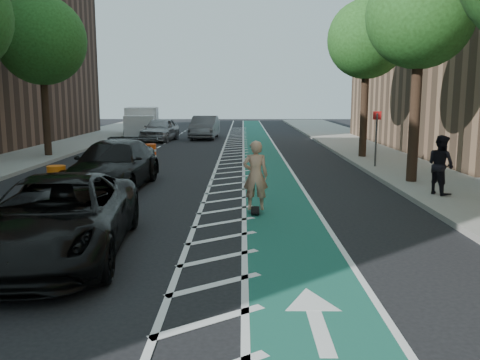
{
  "coord_description": "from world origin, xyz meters",
  "views": [
    {
      "loc": [
        1.96,
        -9.44,
        3.11
      ],
      "look_at": [
        1.9,
        2.68,
        1.1
      ],
      "focal_mm": 38.0,
      "sensor_mm": 36.0,
      "label": 1
    }
  ],
  "objects_px": {
    "skateboarder": "(255,175)",
    "suv_far": "(114,165)",
    "suv_near": "(57,217)",
    "barrel_a": "(57,182)"
  },
  "relations": [
    {
      "from": "skateboarder",
      "to": "barrel_a",
      "type": "bearing_deg",
      "value": -17.55
    },
    {
      "from": "skateboarder",
      "to": "barrel_a",
      "type": "distance_m",
      "value": 6.5
    },
    {
      "from": "skateboarder",
      "to": "suv_near",
      "type": "distance_m",
      "value": 5.42
    },
    {
      "from": "suv_near",
      "to": "barrel_a",
      "type": "bearing_deg",
      "value": 104.96
    },
    {
      "from": "skateboarder",
      "to": "suv_far",
      "type": "relative_size",
      "value": 0.33
    },
    {
      "from": "barrel_a",
      "to": "suv_far",
      "type": "bearing_deg",
      "value": 46.58
    },
    {
      "from": "suv_far",
      "to": "skateboarder",
      "type": "bearing_deg",
      "value": -34.99
    },
    {
      "from": "suv_near",
      "to": "suv_far",
      "type": "xyz_separation_m",
      "value": [
        -0.75,
        7.36,
        0.02
      ]
    },
    {
      "from": "skateboarder",
      "to": "suv_far",
      "type": "bearing_deg",
      "value": -35.8
    },
    {
      "from": "suv_far",
      "to": "barrel_a",
      "type": "height_order",
      "value": "suv_far"
    }
  ]
}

